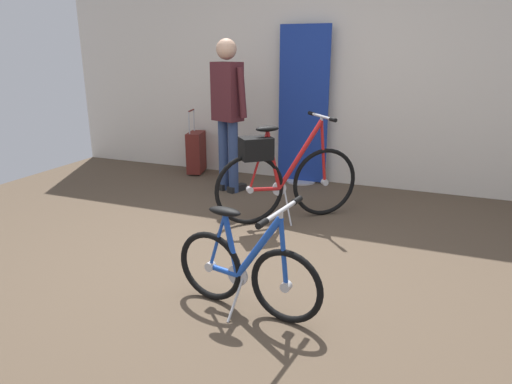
{
  "coord_description": "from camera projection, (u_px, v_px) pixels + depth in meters",
  "views": [
    {
      "loc": [
        1.36,
        -2.86,
        1.55
      ],
      "look_at": [
        0.14,
        0.14,
        0.55
      ],
      "focal_mm": 32.07,
      "sensor_mm": 36.0,
      "label": 1
    }
  ],
  "objects": [
    {
      "name": "rolling_suitcase",
      "position": [
        196.0,
        152.0,
        5.98
      ],
      "size": [
        0.26,
        0.39,
        0.83
      ],
      "color": "maroon",
      "rests_on": "ground_plane"
    },
    {
      "name": "back_wall",
      "position": [
        323.0,
        55.0,
        5.3
      ],
      "size": [
        7.02,
        0.1,
        3.01
      ],
      "primitive_type": "cube",
      "color": "silver",
      "rests_on": "ground_plane"
    },
    {
      "name": "display_bike_left",
      "position": [
        282.0,
        175.0,
        4.25
      ],
      "size": [
        1.1,
        0.97,
        0.99
      ],
      "color": "black",
      "rests_on": "ground_plane"
    },
    {
      "name": "visitor_near_wall",
      "position": [
        228.0,
        107.0,
        5.01
      ],
      "size": [
        0.5,
        0.35,
        1.68
      ],
      "color": "navy",
      "rests_on": "ground_plane"
    },
    {
      "name": "floor_banner_stand",
      "position": [
        303.0,
        114.0,
        5.41
      ],
      "size": [
        0.6,
        0.36,
        1.84
      ],
      "color": "#B7B7BC",
      "rests_on": "ground_plane"
    },
    {
      "name": "folding_bike_foreground",
      "position": [
        246.0,
        269.0,
        2.78
      ],
      "size": [
        1.0,
        0.53,
        0.72
      ],
      "color": "black",
      "rests_on": "ground_plane"
    },
    {
      "name": "ground_plane",
      "position": [
        232.0,
        264.0,
        3.48
      ],
      "size": [
        7.02,
        7.02,
        0.0
      ],
      "primitive_type": "plane",
      "color": "brown"
    }
  ]
}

